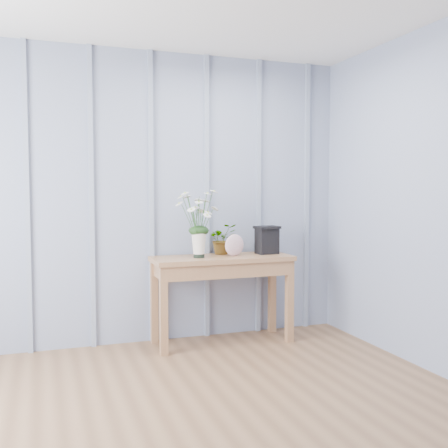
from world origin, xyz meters
name	(u,v)px	position (x,y,z in m)	size (l,w,h in m)	color
room_shell	(153,78)	(0.00, 0.92, 1.99)	(4.00, 4.50, 2.50)	#8791AD
sideboard	(222,269)	(0.81, 1.99, 0.64)	(1.20, 0.45, 0.75)	#8E623F
daisy_vase	(199,214)	(0.60, 1.97, 1.12)	(0.41, 0.32, 0.59)	black
spider_plant	(222,239)	(0.86, 2.14, 0.88)	(0.24, 0.21, 0.27)	#163514
felt_disc_vessel	(234,245)	(0.91, 1.97, 0.84)	(0.19, 0.05, 0.19)	#9B5878
carved_box	(267,240)	(1.24, 2.02, 0.88)	(0.22, 0.18, 0.25)	black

